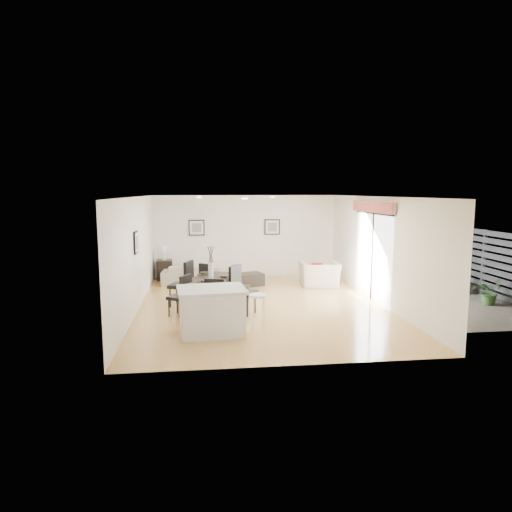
{
  "coord_description": "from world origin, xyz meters",
  "views": [
    {
      "loc": [
        -1.47,
        -11.01,
        2.83
      ],
      "look_at": [
        -0.08,
        0.4,
        1.19
      ],
      "focal_mm": 32.0,
      "sensor_mm": 36.0,
      "label": 1
    }
  ],
  "objects": [
    {
      "name": "cushion",
      "position": [
        1.94,
        1.99,
        0.57
      ],
      "size": [
        0.31,
        0.1,
        0.31
      ],
      "primitive_type": "cube",
      "rotation": [
        0.0,
        0.0,
        3.15
      ],
      "color": "#A31715",
      "rests_on": "armchair"
    },
    {
      "name": "wall_right",
      "position": [
        3.0,
        0.0,
        1.35
      ],
      "size": [
        0.04,
        8.0,
        2.7
      ],
      "primitive_type": "cube",
      "color": "white",
      "rests_on": "ground"
    },
    {
      "name": "framed_print_back_left",
      "position": [
        -1.6,
        3.97,
        1.65
      ],
      "size": [
        0.52,
        0.04,
        0.52
      ],
      "color": "black",
      "rests_on": "wall_back"
    },
    {
      "name": "dining_chair_enear",
      "position": [
        -0.59,
        -0.67,
        0.63
      ],
      "size": [
        0.7,
        0.7,
        1.13
      ],
      "rotation": [
        0.0,
        0.0,
        0.99
      ],
      "color": "black",
      "rests_on": "ground"
    },
    {
      "name": "courtyard",
      "position": [
        6.16,
        0.87,
        0.92
      ],
      "size": [
        6.0,
        6.0,
        2.0
      ],
      "color": "gray",
      "rests_on": "ground"
    },
    {
      "name": "ceiling",
      "position": [
        0.0,
        0.0,
        2.7
      ],
      "size": [
        6.0,
        8.0,
        0.02
      ],
      "primitive_type": "cube",
      "color": "white",
      "rests_on": "wall_back"
    },
    {
      "name": "dining_chair_wnear",
      "position": [
        -1.91,
        -0.77,
        0.54
      ],
      "size": [
        0.59,
        0.59,
        0.96
      ],
      "rotation": [
        0.0,
        0.0,
        -2.12
      ],
      "color": "black",
      "rests_on": "ground"
    },
    {
      "name": "ground",
      "position": [
        0.0,
        0.0,
        0.0
      ],
      "size": [
        8.0,
        8.0,
        0.0
      ],
      "primitive_type": "plane",
      "color": "tan",
      "rests_on": "ground"
    },
    {
      "name": "sofa",
      "position": [
        -1.62,
        2.87,
        0.3
      ],
      "size": [
        2.12,
        0.98,
        0.6
      ],
      "primitive_type": "imported",
      "rotation": [
        0.0,
        0.0,
        3.05
      ],
      "color": "gray",
      "rests_on": "ground"
    },
    {
      "name": "dining_chair_efar",
      "position": [
        -0.59,
        0.22,
        0.54
      ],
      "size": [
        0.54,
        0.54,
        0.97
      ],
      "rotation": [
        0.0,
        0.0,
        1.29
      ],
      "color": "black",
      "rests_on": "ground"
    },
    {
      "name": "wall_left",
      "position": [
        -3.0,
        0.0,
        1.35
      ],
      "size": [
        0.04,
        8.0,
        2.7
      ],
      "primitive_type": "cube",
      "color": "white",
      "rests_on": "ground"
    },
    {
      "name": "sliding_door",
      "position": [
        2.96,
        0.3,
        1.66
      ],
      "size": [
        0.12,
        2.7,
        2.57
      ],
      "color": "white",
      "rests_on": "wall_right"
    },
    {
      "name": "armchair",
      "position": [
        2.04,
        2.1,
        0.36
      ],
      "size": [
        1.17,
        1.04,
        0.73
      ],
      "primitive_type": "imported",
      "rotation": [
        0.0,
        0.0,
        3.08
      ],
      "color": "beige",
      "rests_on": "ground"
    },
    {
      "name": "vase",
      "position": [
        -1.25,
        -0.26,
        1.12
      ],
      "size": [
        0.84,
        1.38,
        0.78
      ],
      "color": "white",
      "rests_on": "dining_table"
    },
    {
      "name": "framed_print_back_right",
      "position": [
        0.9,
        3.97,
        1.65
      ],
      "size": [
        0.52,
        0.04,
        0.52
      ],
      "color": "black",
      "rests_on": "wall_back"
    },
    {
      "name": "wall_front",
      "position": [
        0.0,
        -4.0,
        1.35
      ],
      "size": [
        6.0,
        0.04,
        2.7
      ],
      "primitive_type": "cube",
      "color": "white",
      "rests_on": "ground"
    },
    {
      "name": "side_table",
      "position": [
        -2.64,
        3.66,
        0.33
      ],
      "size": [
        0.52,
        0.52,
        0.65
      ],
      "primitive_type": "cube",
      "rotation": [
        0.0,
        0.0,
        0.06
      ],
      "color": "black",
      "rests_on": "ground"
    },
    {
      "name": "dining_table",
      "position": [
        -1.25,
        -0.26,
        0.69
      ],
      "size": [
        1.6,
        2.07,
        0.77
      ],
      "rotation": [
        0.0,
        0.0,
        -0.42
      ],
      "color": "black",
      "rests_on": "ground"
    },
    {
      "name": "coffee_table",
      "position": [
        -0.11,
        2.41,
        0.19
      ],
      "size": [
        1.09,
        0.86,
        0.38
      ],
      "primitive_type": "cube",
      "rotation": [
        0.0,
        0.0,
        0.34
      ],
      "color": "black",
      "rests_on": "ground"
    },
    {
      "name": "dining_chair_foot",
      "position": [
        -1.29,
        0.9,
        0.53
      ],
      "size": [
        0.59,
        0.59,
        0.95
      ],
      "rotation": [
        0.0,
        0.0,
        2.57
      ],
      "color": "black",
      "rests_on": "ground"
    },
    {
      "name": "table_lamp",
      "position": [
        -2.64,
        3.66,
        0.95
      ],
      "size": [
        0.24,
        0.24,
        0.45
      ],
      "color": "white",
      "rests_on": "side_table"
    },
    {
      "name": "wall_back",
      "position": [
        0.0,
        4.0,
        1.35
      ],
      "size": [
        6.0,
        0.04,
        2.7
      ],
      "primitive_type": "cube",
      "color": "white",
      "rests_on": "ground"
    },
    {
      "name": "courtyard_plant_a",
      "position": [
        5.69,
        -0.61,
        0.33
      ],
      "size": [
        0.73,
        0.69,
        0.66
      ],
      "primitive_type": "imported",
      "rotation": [
        0.0,
        0.0,
        0.34
      ],
      "color": "#375F29",
      "rests_on": "ground"
    },
    {
      "name": "kitchen_island",
      "position": [
        -1.28,
        -2.14,
        0.47
      ],
      "size": [
        1.42,
        1.14,
        0.93
      ],
      "rotation": [
        0.0,
        0.0,
        0.09
      ],
      "color": "silver",
      "rests_on": "ground"
    },
    {
      "name": "dining_chair_head",
      "position": [
        -1.22,
        -1.42,
        0.54
      ],
      "size": [
        0.53,
        0.53,
        0.96
      ],
      "rotation": [
        0.0,
        0.0,
        -0.27
      ],
      "color": "black",
      "rests_on": "ground"
    },
    {
      "name": "framed_print_left_wall",
      "position": [
        -2.97,
        -0.2,
        1.65
      ],
      "size": [
        0.04,
        0.52,
        0.52
      ],
      "rotation": [
        0.0,
        0.0,
        1.57
      ],
      "color": "black",
      "rests_on": "wall_left"
    },
    {
      "name": "courtyard_plant_b",
      "position": [
        5.81,
        0.6,
        0.34
      ],
      "size": [
        0.49,
        0.49,
        0.68
      ],
      "primitive_type": "imported",
      "rotation": [
        0.0,
        0.0,
        0.35
      ],
      "color": "#375F29",
      "rests_on": "ground"
    },
    {
      "name": "dining_chair_wfar",
      "position": [
        -1.89,
        0.16,
        0.64
      ],
      "size": [
        0.66,
        0.66,
        1.14
      ],
      "rotation": [
        0.0,
        0.0,
        -1.93
      ],
      "color": "black",
      "rests_on": "ground"
    },
    {
      "name": "bar_stool",
      "position": [
        -0.36,
        -2.14,
        0.67
      ],
      "size": [
        0.36,
        0.36,
        0.78
      ],
      "color": "white",
      "rests_on": "ground"
    }
  ]
}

